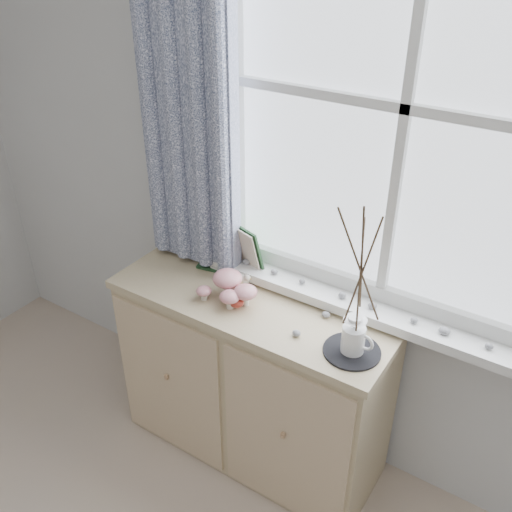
# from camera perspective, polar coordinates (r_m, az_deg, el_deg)

# --- Properties ---
(sideboard) EXTENTS (1.20, 0.45, 0.85)m
(sideboard) POSITION_cam_1_polar(r_m,az_deg,el_deg) (2.57, -0.40, -12.16)
(sideboard) COLOR tan
(sideboard) RESTS_ON ground
(botanical_book) EXTENTS (0.36, 0.19, 0.24)m
(botanical_book) POSITION_cam_1_polar(r_m,az_deg,el_deg) (2.41, -2.95, 0.70)
(botanical_book) COLOR #1E3F21
(botanical_book) RESTS_ON sideboard
(toadstool_cluster) EXTENTS (0.24, 0.17, 0.11)m
(toadstool_cluster) POSITION_cam_1_polar(r_m,az_deg,el_deg) (2.27, -2.58, -3.06)
(toadstool_cluster) COLOR silver
(toadstool_cluster) RESTS_ON sideboard
(wooden_eggs) EXTENTS (0.13, 0.17, 0.06)m
(wooden_eggs) POSITION_cam_1_polar(r_m,az_deg,el_deg) (2.31, -1.88, -3.59)
(wooden_eggs) COLOR tan
(wooden_eggs) RESTS_ON sideboard
(songbird_figurine) EXTENTS (0.12, 0.07, 0.06)m
(songbird_figurine) POSITION_cam_1_polar(r_m,az_deg,el_deg) (2.37, -1.68, -2.33)
(songbird_figurine) COLOR white
(songbird_figurine) RESTS_ON sideboard
(crocheted_doily) EXTENTS (0.21, 0.21, 0.01)m
(crocheted_doily) POSITION_cam_1_polar(r_m,az_deg,el_deg) (2.08, 9.56, -9.37)
(crocheted_doily) COLOR black
(crocheted_doily) RESTS_ON sideboard
(twig_pitcher) EXTENTS (0.25, 0.25, 0.63)m
(twig_pitcher) POSITION_cam_1_polar(r_m,az_deg,el_deg) (1.87, 10.51, -1.01)
(twig_pitcher) COLOR white
(twig_pitcher) RESTS_ON crocheted_doily
(sideboard_pebbles) EXTENTS (0.25, 0.19, 0.02)m
(sideboard_pebbles) POSITION_cam_1_polar(r_m,az_deg,el_deg) (2.13, 6.91, -7.63)
(sideboard_pebbles) COLOR #9A9A9D
(sideboard_pebbles) RESTS_ON sideboard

